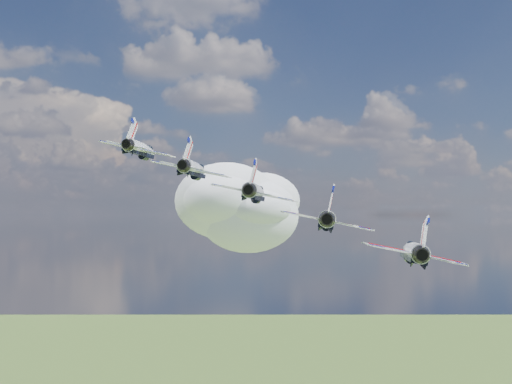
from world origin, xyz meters
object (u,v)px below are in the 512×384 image
object	(u,v)px
jet_1	(195,169)
jet_4	(413,251)
jet_0	(142,149)
jet_3	(328,219)
jet_2	(256,192)

from	to	relation	value
jet_1	jet_4	xyz separation A→B (m)	(20.56, -25.09, -10.41)
jet_0	jet_4	world-z (taller)	jet_0
jet_1	jet_4	world-z (taller)	jet_1
jet_0	jet_4	bearing A→B (deg)	-30.08
jet_0	jet_3	xyz separation A→B (m)	(20.56, -25.09, -10.41)
jet_2	jet_3	bearing A→B (deg)	-30.08
jet_2	jet_3	distance (m)	11.36
jet_2	jet_3	xyz separation A→B (m)	(6.85, -8.36, -3.47)
jet_0	jet_1	world-z (taller)	jet_0
jet_3	jet_0	bearing A→B (deg)	149.92
jet_0	jet_2	xyz separation A→B (m)	(13.71, -16.73, -6.94)
jet_2	jet_4	size ratio (longest dim) A/B	1.00
jet_1	jet_2	xyz separation A→B (m)	(6.85, -8.36, -3.47)
jet_0	jet_2	bearing A→B (deg)	-30.08
jet_4	jet_1	bearing A→B (deg)	149.92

